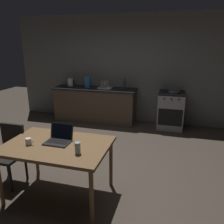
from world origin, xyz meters
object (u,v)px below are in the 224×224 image
Objects in this scene: electric_kettle at (70,83)px; coffee_mug at (29,141)px; bottle at (124,85)px; frying_pan at (174,91)px; drinking_glass at (78,148)px; chair at (10,150)px; cereal_box at (87,82)px; dining_table at (57,149)px; stove_oven at (171,110)px; dish_rack at (105,87)px; laptop at (59,139)px.

electric_kettle is 3.30m from coffee_mug.
bottle is at bearing -1.94° from electric_kettle.
frying_pan is 2.98× the size of drinking_glass.
electric_kettle is 1.94× the size of coffee_mug.
chair is 3.96× the size of electric_kettle.
coffee_mug is (-1.73, -3.14, -0.12)m from frying_pan.
electric_kettle is 1.47m from bottle.
coffee_mug is 0.42× the size of cereal_box.
bottle reaches higher than dining_table.
stove_oven is 1.72m from dish_rack.
stove_oven is at bearing -0.05° from electric_kettle.
dining_table is 3.32m from electric_kettle.
drinking_glass is 3.29m from dish_rack.
stove_oven is at bearing 62.72° from chair.
frying_pan is 3.36m from drinking_glass.
frying_pan is (0.04, -0.03, 0.47)m from stove_oven.
chair is 2.06× the size of frying_pan.
laptop is 3.27m from frying_pan.
frying_pan is 2.18m from cereal_box.
stove_oven is 3.30m from laptop.
coffee_mug is at bearing -14.38° from chair.
dish_rack is at bearing 95.57° from dining_table.
laptop is at bearing -75.35° from cereal_box.
dining_table is 3.34m from frying_pan.
laptop is 0.37m from coffee_mug.
chair is 3.00m from electric_kettle.
frying_pan is at bearing 65.31° from dining_table.
coffee_mug is at bearing -118.10° from stove_oven.
coffee_mug reaches higher than dining_table.
chair is 2.56× the size of dish_rack.
stove_oven is 2.67m from electric_kettle.
stove_oven is 1.28m from bottle.
electric_kettle reaches higher than stove_oven.
coffee_mug is at bearing -152.53° from laptop.
laptop is 0.76× the size of frying_pan.
stove_oven is 0.67× the size of dining_table.
coffee_mug is at bearing -81.86° from cereal_box.
drinking_glass is (0.15, -3.17, -0.20)m from bottle.
stove_oven is 3.60m from coffee_mug.
frying_pan is at bearing 72.20° from drinking_glass.
bottle reaches higher than stove_oven.
laptop is (0.85, -0.05, 0.30)m from chair.
drinking_glass is at bearing -70.38° from cereal_box.
drinking_glass is at bearing -87.24° from bottle.
chair is 0.90m from laptop.
stove_oven is 2.78× the size of laptop.
coffee_mug is 3.17m from dish_rack.
electric_kettle reaches higher than dish_rack.
cereal_box is at bearing 109.62° from drinking_glass.
stove_oven is 3.28× the size of cereal_box.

